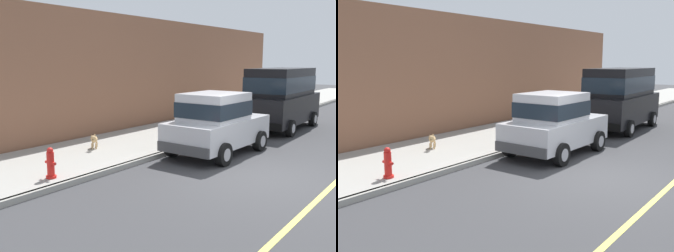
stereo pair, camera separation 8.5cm
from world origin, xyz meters
The scene contains 9 objects.
ground_plane centered at (0.00, 0.00, 0.00)m, with size 80.00×80.00×0.00m, color #38383A.
curb centered at (-3.20, 0.00, 0.07)m, with size 0.16×64.00×0.14m, color gray.
sidewalk centered at (-5.00, 0.00, 0.07)m, with size 3.60×64.00×0.14m, color #99968E.
lane_centre_line centered at (1.60, 0.00, 0.00)m, with size 0.12×57.60×0.01m, color #E0D64C.
car_silver_hatchback centered at (-2.07, 1.40, 0.98)m, with size 1.99×3.82×1.88m.
car_black_van centered at (-2.21, 6.95, 1.39)m, with size 2.22×4.94×2.52m.
dog_tan centered at (-5.15, -0.74, 0.43)m, with size 0.55×0.59×0.49m.
fire_hydrant centered at (-3.65, -3.43, 0.48)m, with size 0.34×0.24×0.72m.
building_facade centered at (-7.10, 5.65, 2.29)m, with size 0.50×20.00×4.58m, color #8C5B42.
Camera 1 is at (3.71, -8.71, 2.82)m, focal length 41.46 mm.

